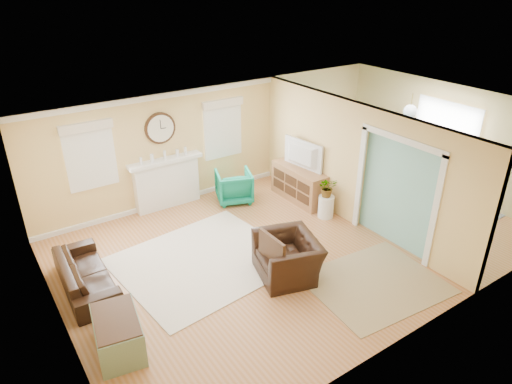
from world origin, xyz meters
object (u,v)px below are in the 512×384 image
Objects in this scene: sofa at (85,274)px; dining_table at (413,192)px; eames_chair at (287,257)px; credenza at (299,184)px; green_chair at (234,186)px.

dining_table is (7.19, -1.07, 0.02)m from sofa.
sofa is at bearing -101.73° from eames_chair.
credenza reaches higher than dining_table.
green_chair is 0.47× the size of dining_table.
credenza reaches higher than sofa.
green_chair is (0.76, 3.03, -0.00)m from eames_chair.
eames_chair is 3.12m from green_chair.
credenza reaches higher than green_chair.
credenza reaches higher than eames_chair.
dining_table is at bearing -96.18° from sofa.
sofa is 2.35× the size of green_chair.
sofa is 1.12× the size of dining_table.
sofa is 7.27m from dining_table.
green_chair is at bearing -67.85° from sofa.
eames_chair is 1.41× the size of green_chair.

